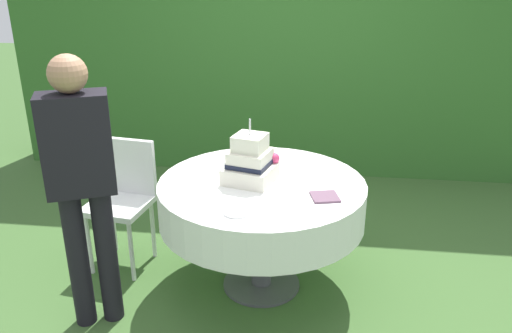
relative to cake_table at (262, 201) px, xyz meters
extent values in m
plane|color=#3D602D|center=(0.00, 0.00, -0.62)|extent=(20.00, 20.00, 0.00)
cube|color=#336628|center=(0.00, 2.31, 0.80)|extent=(5.47, 0.64, 2.84)
cylinder|color=#4C4C51|center=(0.00, 0.00, -0.61)|extent=(0.51, 0.51, 0.02)
cylinder|color=#4C4C51|center=(0.00, 0.00, -0.26)|extent=(0.13, 0.13, 0.72)
cylinder|color=brown|center=(0.00, 0.00, 0.11)|extent=(1.26, 1.26, 0.03)
cylinder|color=white|center=(0.00, 0.00, 0.00)|extent=(1.29, 1.29, 0.26)
cube|color=silver|center=(-0.07, 0.01, 0.18)|extent=(0.35, 0.35, 0.10)
cube|color=silver|center=(-0.07, 0.01, 0.28)|extent=(0.28, 0.28, 0.10)
cube|color=black|center=(-0.07, 0.01, 0.25)|extent=(0.29, 0.29, 0.03)
cube|color=silver|center=(-0.07, 0.01, 0.38)|extent=(0.22, 0.22, 0.10)
sphere|color=#D13866|center=(0.07, 0.09, 0.26)|extent=(0.07, 0.07, 0.07)
cylinder|color=silver|center=(-0.07, 0.01, 0.48)|extent=(0.01, 0.01, 0.10)
cylinder|color=white|center=(-0.09, -0.44, 0.14)|extent=(0.15, 0.15, 0.01)
cylinder|color=white|center=(-0.23, 0.31, 0.14)|extent=(0.14, 0.14, 0.01)
cube|color=#6B4C60|center=(0.39, -0.18, 0.14)|extent=(0.18, 0.18, 0.01)
cylinder|color=white|center=(-1.19, -0.01, -0.40)|extent=(0.03, 0.03, 0.45)
cylinder|color=white|center=(-0.87, -0.05, -0.40)|extent=(0.03, 0.03, 0.45)
cylinder|color=white|center=(-1.14, 0.31, -0.40)|extent=(0.03, 0.03, 0.45)
cylinder|color=white|center=(-0.82, 0.26, -0.40)|extent=(0.03, 0.03, 0.45)
cube|color=white|center=(-1.00, 0.13, -0.15)|extent=(0.45, 0.45, 0.04)
cube|color=white|center=(-0.98, 0.31, 0.07)|extent=(0.40, 0.10, 0.40)
cylinder|color=black|center=(-1.00, -0.50, -0.20)|extent=(0.12, 0.12, 0.85)
cylinder|color=black|center=(-0.86, -0.44, -0.20)|extent=(0.12, 0.12, 0.85)
cube|color=black|center=(-0.93, -0.47, 0.50)|extent=(0.41, 0.33, 0.55)
sphere|color=#A87A5B|center=(-0.93, -0.47, 0.88)|extent=(0.20, 0.20, 0.20)
camera|label=1|loc=(0.33, -2.90, 1.40)|focal=36.11mm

